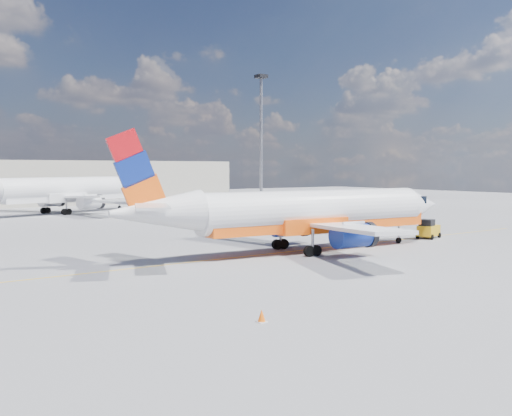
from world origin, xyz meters
TOP-DOWN VIEW (x-y plane):
  - ground at (0.00, 0.00)m, footprint 240.00×240.00m
  - taxi_line at (0.00, 3.00)m, footprint 70.00×0.15m
  - terminal_main at (5.00, 75.00)m, footprint 70.00×14.00m
  - main_jet at (5.42, 2.26)m, footprint 30.83×24.33m
  - second_jet at (0.78, 51.86)m, footprint 33.40×25.27m
  - gse_tug at (20.59, 2.25)m, footprint 2.85×2.25m
  - traffic_cone at (-9.47, -12.62)m, footprint 0.40×0.40m
  - floodlight_mast at (24.55, 34.99)m, footprint 1.46×1.46m

SIDE VIEW (x-z plane):
  - ground at x=0.00m, z-range 0.00..0.00m
  - taxi_line at x=0.00m, z-range 0.00..0.01m
  - traffic_cone at x=-9.47m, z-range -0.01..0.55m
  - gse_tug at x=20.59m, z-range -0.05..1.77m
  - main_jet at x=5.42m, z-range -1.56..7.79m
  - second_jet at x=0.78m, z-range -1.70..8.50m
  - terminal_main at x=5.00m, z-range 0.00..8.00m
  - floodlight_mast at x=24.55m, z-range 1.99..21.99m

